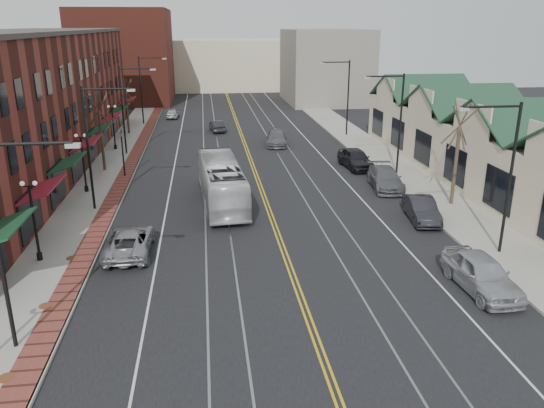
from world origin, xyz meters
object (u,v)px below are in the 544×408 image
object	(u,v)px
parked_car_c	(385,178)
parked_suv	(129,241)
parked_car_b	(422,210)
parked_car_a	(481,273)
parked_car_d	(356,159)
transit_bus	(222,182)

from	to	relation	value
parked_car_c	parked_suv	bearing A→B (deg)	-144.42
parked_suv	parked_car_c	xyz separation A→B (m)	(17.60, 9.84, 0.06)
parked_car_c	parked_car_b	bearing A→B (deg)	-83.64
parked_car_a	parked_car_b	bearing A→B (deg)	82.06
parked_car_c	parked_car_a	bearing A→B (deg)	-86.76
parked_suv	parked_car_d	size ratio (longest dim) A/B	1.03
parked_suv	parked_car_a	xyz separation A→B (m)	(16.72, -6.34, 0.14)
transit_bus	parked_car_a	xyz separation A→B (m)	(11.45, -14.26, -0.66)
parked_suv	parked_car_d	bearing A→B (deg)	-136.71
parked_car_a	parked_car_c	size ratio (longest dim) A/B	0.94
parked_car_d	transit_bus	bearing A→B (deg)	-150.98
transit_bus	parked_car_c	bearing A→B (deg)	-174.73
transit_bus	parked_car_a	world-z (taller)	transit_bus
parked_car_a	parked_car_b	distance (m)	9.25
parked_suv	transit_bus	bearing A→B (deg)	-123.39
parked_car_b	parked_car_c	world-z (taller)	parked_car_c
parked_suv	parked_car_c	world-z (taller)	parked_car_c
transit_bus	parked_suv	world-z (taller)	transit_bus
parked_suv	parked_car_c	size ratio (longest dim) A/B	0.96
transit_bus	parked_suv	bearing A→B (deg)	52.76
transit_bus	parked_suv	xyz separation A→B (m)	(-5.27, -7.92, -0.80)
parked_car_a	parked_car_b	size ratio (longest dim) A/B	1.13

